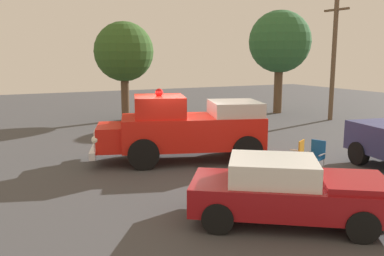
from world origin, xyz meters
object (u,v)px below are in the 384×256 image
Objects in this scene: oak_tree_left at (124,52)px; traffic_cone at (130,129)px; lawn_chair_by_car at (297,153)px; utility_pole at (334,58)px; oak_tree_right at (280,42)px; lawn_chair_near_truck at (149,129)px; lawn_chair_spare at (316,154)px; classic_hot_rod at (288,190)px; vintage_fire_truck at (185,127)px; spectator_seated at (150,127)px.

oak_tree_left is 8.85× the size of traffic_cone.
utility_pole reaches higher than lawn_chair_by_car.
oak_tree_right is (-9.83, 1.44, 0.65)m from oak_tree_left.
lawn_chair_near_truck is 7.40m from lawn_chair_spare.
classic_hot_rod is at bearing 90.47° from traffic_cone.
vintage_fire_truck reaches higher than lawn_chair_near_truck.
lawn_chair_near_truck is 0.17m from spectator_seated.
lawn_chair_near_truck is 0.15× the size of utility_pole.
oak_tree_left reaches higher than classic_hot_rod.
lawn_chair_near_truck is at bearing 97.98° from traffic_cone.
lawn_chair_spare is at bearing 145.76° from lawn_chair_by_car.
oak_tree_right is (-10.95, -14.64, 3.79)m from classic_hot_rod.
spectator_seated is at bearing 82.07° from oak_tree_left.
oak_tree_right is (-7.97, -11.43, 3.95)m from lawn_chair_by_car.
spectator_seated is (0.10, -3.34, -0.50)m from vintage_fire_truck.
vintage_fire_truck is 1.13× the size of oak_tree_left.
lawn_chair_by_car is 0.60m from lawn_chair_spare.
oak_tree_left is at bearing -97.93° from spectator_seated.
classic_hot_rod reaches higher than traffic_cone.
oak_tree_right reaches higher than spectator_seated.
vintage_fire_truck is 6.20× the size of lawn_chair_spare.
oak_tree_left reaches higher than spectator_seated.
utility_pole is (-8.41, -8.00, 2.97)m from lawn_chair_spare.
vintage_fire_truck is 6.20× the size of lawn_chair_by_car.
lawn_chair_spare is at bearing 116.87° from spectator_seated.
oak_tree_right reaches higher than lawn_chair_by_car.
vintage_fire_truck is 3.52m from lawn_chair_near_truck.
classic_hot_rod is (0.29, 6.02, -0.45)m from vintage_fire_truck.
spectator_seated is at bearing -88.29° from vintage_fire_truck.
lawn_chair_near_truck is 7.43m from oak_tree_left.
utility_pole reaches higher than vintage_fire_truck.
traffic_cone is (0.28, -1.98, -0.39)m from spectator_seated.
classic_hot_rod is 18.67m from oak_tree_right.
lawn_chair_spare is 14.49m from oak_tree_right.
classic_hot_rod reaches higher than lawn_chair_spare.
vintage_fire_truck is 10.44m from oak_tree_left.
lawn_chair_near_truck is 12.59m from oak_tree_right.
traffic_cone is (3.08, -8.13, -0.28)m from lawn_chair_by_car.
vintage_fire_truck is at bearing 38.93° from oak_tree_right.
traffic_cone is (1.22, 4.74, -3.58)m from oak_tree_left.
lawn_chair_spare is at bearing 116.58° from lawn_chair_near_truck.
lawn_chair_by_car is 6.76m from spectator_seated.
spectator_seated is 0.20× the size of oak_tree_right.
spectator_seated is (-0.19, -9.36, -0.05)m from classic_hot_rod.
utility_pole is at bearing 154.18° from oak_tree_left.
oak_tree_left is at bearing -8.34° from oak_tree_right.
classic_hot_rod is 4.55× the size of lawn_chair_by_car.
lawn_chair_by_car is (-2.69, 2.81, -0.61)m from vintage_fire_truck.
lawn_chair_near_truck is 1.89m from traffic_cone.
oak_tree_right reaches higher than traffic_cone.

